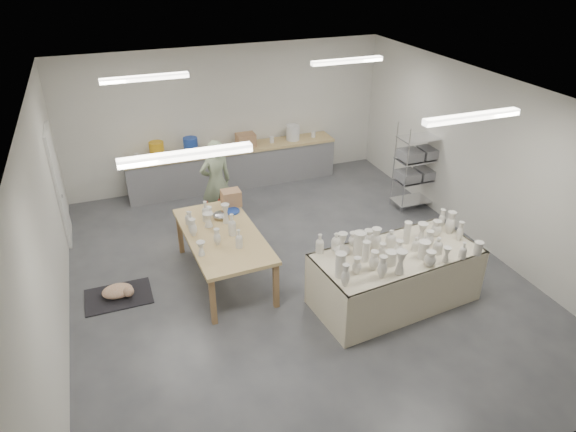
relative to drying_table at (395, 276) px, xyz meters
name	(u,v)px	position (x,y,z in m)	size (l,w,h in m)	color
room	(286,158)	(-1.26, 1.27, 1.59)	(8.00, 8.02, 3.00)	#424449
back_counter	(233,165)	(-1.16, 4.87, 0.02)	(4.60, 0.60, 1.24)	tan
wire_shelf	(418,165)	(2.05, 2.59, 0.45)	(0.88, 0.48, 1.80)	silver
drying_table	(395,276)	(0.00, 0.00, 0.00)	(2.56, 1.40, 1.24)	olive
work_table	(221,230)	(-2.23, 1.64, 0.36)	(1.20, 2.26, 1.19)	tan
rug	(119,296)	(-3.93, 1.58, -0.46)	(1.00, 0.70, 0.02)	black
cat	(119,291)	(-3.91, 1.56, -0.35)	(0.52, 0.41, 0.20)	white
potter	(216,182)	(-1.88, 3.41, 0.37)	(0.61, 0.40, 1.67)	gray
red_stool	(215,201)	(-1.88, 3.68, -0.16)	(0.42, 0.42, 0.34)	#AA1E18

